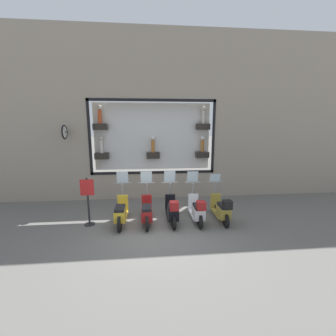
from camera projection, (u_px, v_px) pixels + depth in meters
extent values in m
plane|color=#66635E|center=(157.00, 231.00, 7.29)|extent=(120.00, 120.00, 0.00)
cube|color=gray|center=(154.00, 185.00, 10.69)|extent=(0.40, 5.66, 1.18)
cube|color=gray|center=(152.00, 64.00, 9.67)|extent=(0.40, 5.66, 2.94)
cube|color=black|center=(153.00, 100.00, 9.75)|extent=(0.04, 5.66, 0.12)
cube|color=black|center=(153.00, 172.00, 10.36)|extent=(0.04, 5.66, 0.12)
cube|color=black|center=(213.00, 137.00, 10.32)|extent=(0.04, 0.12, 3.34)
cube|color=black|center=(90.00, 138.00, 9.80)|extent=(0.04, 0.12, 3.34)
cube|color=silver|center=(153.00, 137.00, 10.61)|extent=(0.04, 5.42, 3.10)
cube|color=#28231E|center=(203.00, 127.00, 10.52)|extent=(0.36, 0.61, 0.28)
cylinder|color=silver|center=(203.00, 117.00, 10.44)|extent=(0.16, 0.16, 0.57)
sphere|color=beige|center=(203.00, 109.00, 10.37)|extent=(0.21, 0.21, 0.21)
cube|color=#28231E|center=(100.00, 127.00, 10.08)|extent=(0.36, 0.61, 0.28)
cylinder|color=#CC4C23|center=(100.00, 117.00, 10.00)|extent=(0.17, 0.17, 0.60)
sphere|color=beige|center=(99.00, 107.00, 9.92)|extent=(0.22, 0.22, 0.22)
cube|color=#28231E|center=(202.00, 155.00, 10.77)|extent=(0.36, 0.61, 0.28)
cylinder|color=#B26B2D|center=(202.00, 146.00, 10.69)|extent=(0.16, 0.16, 0.56)
sphere|color=white|center=(203.00, 138.00, 10.62)|extent=(0.20, 0.20, 0.20)
cube|color=#28231E|center=(153.00, 155.00, 10.55)|extent=(0.36, 0.61, 0.28)
cylinder|color=#B26B2D|center=(153.00, 146.00, 10.47)|extent=(0.16, 0.16, 0.57)
sphere|color=white|center=(153.00, 138.00, 10.40)|extent=(0.21, 0.21, 0.21)
cube|color=#28231E|center=(102.00, 156.00, 10.33)|extent=(0.36, 0.61, 0.28)
cylinder|color=silver|center=(101.00, 147.00, 10.25)|extent=(0.16, 0.16, 0.57)
sphere|color=beige|center=(101.00, 138.00, 10.18)|extent=(0.20, 0.20, 0.20)
cylinder|color=black|center=(66.00, 132.00, 9.51)|extent=(0.35, 0.05, 0.05)
torus|color=black|center=(64.00, 132.00, 9.33)|extent=(0.61, 0.07, 0.61)
cylinder|color=white|center=(64.00, 132.00, 9.33)|extent=(0.50, 0.03, 0.50)
cylinder|color=black|center=(214.00, 207.00, 8.84)|extent=(0.47, 0.09, 0.47)
cylinder|color=black|center=(226.00, 221.00, 7.54)|extent=(0.47, 0.09, 0.47)
cube|color=olive|center=(220.00, 213.00, 8.20)|extent=(1.02, 0.38, 0.06)
cube|color=olive|center=(223.00, 212.00, 7.79)|extent=(0.61, 0.35, 0.36)
cube|color=black|center=(224.00, 206.00, 7.75)|extent=(0.58, 0.31, 0.10)
cube|color=olive|center=(216.00, 200.00, 8.67)|extent=(0.12, 0.37, 0.56)
cylinder|color=gray|center=(216.00, 188.00, 8.64)|extent=(0.20, 0.06, 0.45)
cylinder|color=gray|center=(215.00, 182.00, 8.67)|extent=(0.04, 0.61, 0.04)
cube|color=silver|center=(215.00, 178.00, 8.68)|extent=(0.08, 0.42, 0.31)
cube|color=black|center=(227.00, 205.00, 7.39)|extent=(0.28, 0.28, 0.28)
cylinder|color=black|center=(192.00, 207.00, 8.76)|extent=(0.47, 0.09, 0.47)
cylinder|color=black|center=(200.00, 222.00, 7.46)|extent=(0.47, 0.09, 0.47)
cube|color=silver|center=(196.00, 214.00, 8.11)|extent=(1.02, 0.39, 0.06)
cube|color=silver|center=(198.00, 213.00, 7.71)|extent=(0.61, 0.35, 0.36)
cube|color=black|center=(199.00, 206.00, 7.66)|extent=(0.58, 0.31, 0.10)
cube|color=silver|center=(193.00, 201.00, 8.59)|extent=(0.12, 0.37, 0.56)
cylinder|color=gray|center=(193.00, 188.00, 8.56)|extent=(0.20, 0.06, 0.45)
cylinder|color=gray|center=(193.00, 182.00, 8.59)|extent=(0.04, 0.60, 0.04)
cube|color=silver|center=(193.00, 177.00, 8.58)|extent=(0.11, 0.42, 0.43)
cube|color=maroon|center=(201.00, 205.00, 7.31)|extent=(0.28, 0.28, 0.28)
cylinder|color=black|center=(170.00, 208.00, 8.66)|extent=(0.51, 0.09, 0.51)
cylinder|color=black|center=(174.00, 222.00, 7.39)|extent=(0.51, 0.09, 0.51)
cube|color=black|center=(172.00, 215.00, 8.03)|extent=(1.02, 0.39, 0.06)
cube|color=black|center=(173.00, 213.00, 7.62)|extent=(0.61, 0.35, 0.36)
cube|color=black|center=(173.00, 207.00, 7.58)|extent=(0.58, 0.31, 0.10)
cube|color=black|center=(170.00, 201.00, 8.50)|extent=(0.12, 0.37, 0.56)
cylinder|color=gray|center=(170.00, 188.00, 8.47)|extent=(0.20, 0.06, 0.45)
cylinder|color=gray|center=(170.00, 182.00, 8.50)|extent=(0.04, 0.60, 0.04)
cube|color=silver|center=(170.00, 176.00, 8.50)|extent=(0.11, 0.42, 0.44)
cube|color=maroon|center=(174.00, 206.00, 7.23)|extent=(0.28, 0.28, 0.28)
cylinder|color=black|center=(147.00, 209.00, 8.57)|extent=(0.51, 0.09, 0.51)
cylinder|color=black|center=(147.00, 223.00, 7.31)|extent=(0.51, 0.09, 0.51)
cube|color=maroon|center=(147.00, 216.00, 7.94)|extent=(1.02, 0.39, 0.06)
cube|color=maroon|center=(147.00, 214.00, 7.54)|extent=(0.61, 0.35, 0.36)
cube|color=black|center=(147.00, 208.00, 7.50)|extent=(0.58, 0.31, 0.10)
cube|color=maroon|center=(147.00, 202.00, 8.42)|extent=(0.12, 0.37, 0.56)
cylinder|color=gray|center=(146.00, 189.00, 8.39)|extent=(0.20, 0.06, 0.45)
cylinder|color=gray|center=(146.00, 183.00, 8.42)|extent=(0.04, 0.60, 0.04)
cube|color=silver|center=(146.00, 177.00, 8.42)|extent=(0.11, 0.42, 0.43)
cylinder|color=black|center=(123.00, 209.00, 8.48)|extent=(0.54, 0.09, 0.54)
cylinder|color=black|center=(119.00, 224.00, 7.24)|extent=(0.54, 0.09, 0.54)
cube|color=gold|center=(122.00, 216.00, 7.86)|extent=(1.02, 0.38, 0.06)
cube|color=gold|center=(120.00, 215.00, 7.45)|extent=(0.61, 0.35, 0.36)
cube|color=black|center=(120.00, 208.00, 7.41)|extent=(0.58, 0.31, 0.10)
cube|color=gold|center=(123.00, 203.00, 8.33)|extent=(0.12, 0.37, 0.56)
cylinder|color=gray|center=(123.00, 189.00, 8.31)|extent=(0.20, 0.06, 0.45)
cylinder|color=gray|center=(123.00, 183.00, 8.33)|extent=(0.04, 0.60, 0.04)
cube|color=silver|center=(122.00, 177.00, 8.33)|extent=(0.11, 0.42, 0.43)
cylinder|color=#232326|center=(90.00, 224.00, 7.79)|extent=(0.36, 0.36, 0.02)
cylinder|color=#232326|center=(88.00, 202.00, 7.64)|extent=(0.07, 0.07, 1.67)
cube|color=red|center=(87.00, 187.00, 7.52)|extent=(0.03, 0.45, 0.55)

